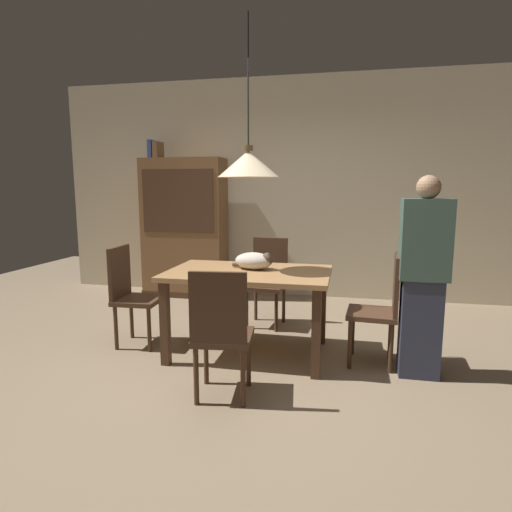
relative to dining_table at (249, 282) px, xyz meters
name	(u,v)px	position (x,y,z in m)	size (l,w,h in m)	color
ground	(242,372)	(0.04, -0.41, -0.65)	(10.00, 10.00, 0.00)	#847056
back_wall	(289,189)	(0.04, 2.24, 0.80)	(6.40, 0.10, 2.90)	beige
dining_table	(249,282)	(0.00, 0.00, 0.00)	(1.40, 0.90, 0.75)	#A87A4C
chair_left_side	(131,291)	(-1.13, 0.00, -0.14)	(0.42, 0.42, 0.93)	#472D1E
chair_near_front	(221,329)	(0.01, -0.88, -0.14)	(0.44, 0.44, 0.93)	#472D1E
chair_right_side	(382,305)	(1.13, -0.01, -0.14)	(0.43, 0.43, 0.93)	#472D1E
chair_far_back	(268,277)	(0.01, 0.88, -0.14)	(0.44, 0.44, 0.93)	#472D1E
cat_sleeping	(255,261)	(0.04, 0.08, 0.18)	(0.39, 0.27, 0.16)	beige
pendant_lamp	(248,164)	(0.00, 0.00, 1.01)	(0.52, 0.52, 1.30)	beige
hutch_bookcase	(185,231)	(-1.33, 1.91, 0.24)	(1.12, 0.45, 1.85)	brown
book_blue_wide	(153,150)	(-1.75, 1.91, 1.32)	(0.06, 0.24, 0.24)	#384C93
book_brown_thick	(158,150)	(-1.68, 1.91, 1.31)	(0.06, 0.24, 0.22)	brown
person_standing	(423,278)	(1.40, -0.17, 0.13)	(0.36, 0.22, 1.56)	#2D3347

